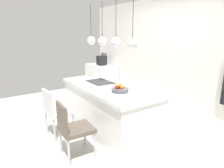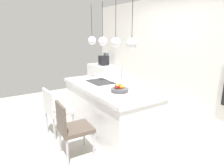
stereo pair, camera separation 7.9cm
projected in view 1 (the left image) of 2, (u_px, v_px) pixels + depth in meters
floor at (109, 130)px, 3.88m from camera, size 6.60×6.60×0.00m
back_wall at (171, 57)px, 4.45m from camera, size 6.00×0.10×2.60m
kitchen_island at (109, 108)px, 3.77m from camera, size 2.06×0.97×0.89m
sink_basin at (100, 82)px, 3.93m from camera, size 0.56×0.40×0.02m
faucet at (109, 73)px, 4.01m from camera, size 0.02×0.17×0.22m
fruit_bowl at (120, 89)px, 3.26m from camera, size 0.28×0.28×0.15m
side_counter at (101, 78)px, 6.40m from camera, size 1.10×0.60×0.83m
coffee_machine at (102, 60)px, 6.23m from camera, size 0.20×0.35×0.38m
chair_near at (55, 110)px, 3.56m from camera, size 0.47×0.44×0.87m
chair_middle at (72, 127)px, 2.95m from camera, size 0.46×0.49×0.87m
pendant_light_left at (91, 40)px, 3.97m from camera, size 0.16×0.16×0.76m
pendant_light_center_left at (102, 41)px, 3.63m from camera, size 0.16×0.16×0.76m
pendant_light_center_right at (116, 42)px, 3.29m from camera, size 0.16×0.16×0.76m
pendant_light_right at (132, 43)px, 2.95m from camera, size 0.16×0.16×0.76m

